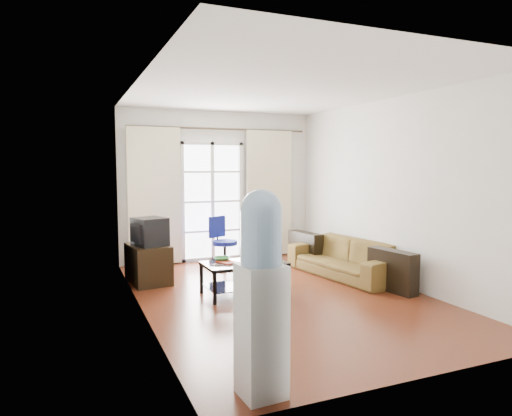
{
  "coord_description": "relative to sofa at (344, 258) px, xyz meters",
  "views": [
    {
      "loc": [
        -2.59,
        -5.36,
        1.72
      ],
      "look_at": [
        -0.21,
        0.35,
        1.15
      ],
      "focal_mm": 32.0,
      "sensor_mm": 36.0,
      "label": 1
    }
  ],
  "objects": [
    {
      "name": "wall_front",
      "position": [
        -1.37,
        -3.18,
        1.06
      ],
      "size": [
        3.6,
        0.02,
        2.7
      ],
      "primitive_type": "cube",
      "color": "white",
      "rests_on": "floor"
    },
    {
      "name": "wall_back",
      "position": [
        -1.37,
        2.02,
        1.06
      ],
      "size": [
        3.6,
        0.02,
        2.7
      ],
      "primitive_type": "cube",
      "color": "white",
      "rests_on": "floor"
    },
    {
      "name": "tv_stand",
      "position": [
        -2.89,
        0.76,
        -0.0
      ],
      "size": [
        0.61,
        0.83,
        0.57
      ],
      "primitive_type": "cube",
      "rotation": [
        0.0,
        0.0,
        0.12
      ],
      "color": "black",
      "rests_on": "floor"
    },
    {
      "name": "wall_left",
      "position": [
        -3.17,
        -0.58,
        1.06
      ],
      "size": [
        0.02,
        5.2,
        2.7
      ],
      "primitive_type": "cube",
      "color": "white",
      "rests_on": "floor"
    },
    {
      "name": "curtain_rod",
      "position": [
        -1.37,
        1.92,
        2.09
      ],
      "size": [
        3.3,
        0.04,
        0.04
      ],
      "primitive_type": "cylinder",
      "rotation": [
        0.0,
        1.57,
        0.0
      ],
      "color": "#4C3F2D",
      "rests_on": "wall_back"
    },
    {
      "name": "coffee_table",
      "position": [
        -1.8,
        -0.36,
        -0.0
      ],
      "size": [
        1.1,
        0.64,
        0.44
      ],
      "rotation": [
        0.0,
        0.0,
        0.02
      ],
      "color": "silver",
      "rests_on": "floor"
    },
    {
      "name": "floor",
      "position": [
        -1.37,
        -0.58,
        -0.29
      ],
      "size": [
        5.2,
        5.2,
        0.0
      ],
      "primitive_type": "plane",
      "color": "brown",
      "rests_on": "ground"
    },
    {
      "name": "water_cooler",
      "position": [
        -2.66,
        -2.93,
        0.53
      ],
      "size": [
        0.35,
        0.33,
        1.55
      ],
      "rotation": [
        0.0,
        0.0,
        0.06
      ],
      "color": "white",
      "rests_on": "floor"
    },
    {
      "name": "curtain_left",
      "position": [
        -2.57,
        1.9,
        0.91
      ],
      "size": [
        0.9,
        0.07,
        2.35
      ],
      "primitive_type": "cube",
      "color": "#EDE6BF",
      "rests_on": "curtain_rod"
    },
    {
      "name": "french_door",
      "position": [
        -1.52,
        1.96,
        0.79
      ],
      "size": [
        1.16,
        0.06,
        2.15
      ],
      "color": "white",
      "rests_on": "wall_back"
    },
    {
      "name": "sofa",
      "position": [
        0.0,
        0.0,
        0.0
      ],
      "size": [
        2.18,
        1.32,
        0.57
      ],
      "primitive_type": "imported",
      "rotation": [
        0.0,
        0.0,
        -1.43
      ],
      "color": "brown",
      "rests_on": "floor"
    },
    {
      "name": "book",
      "position": [
        -2.13,
        -0.37,
        0.16
      ],
      "size": [
        0.37,
        0.39,
        0.02
      ],
      "primitive_type": "imported",
      "rotation": [
        0.0,
        0.0,
        0.41
      ],
      "color": "#B01D15",
      "rests_on": "coffee_table"
    },
    {
      "name": "remote",
      "position": [
        -1.52,
        -0.32,
        0.16
      ],
      "size": [
        0.16,
        0.11,
        0.02
      ],
      "primitive_type": "cube",
      "rotation": [
        0.0,
        0.0,
        0.43
      ],
      "color": "black",
      "rests_on": "coffee_table"
    },
    {
      "name": "curtain_right",
      "position": [
        -0.42,
        1.9,
        0.91
      ],
      "size": [
        0.9,
        0.07,
        2.35
      ],
      "primitive_type": "cube",
      "color": "#EDE6BF",
      "rests_on": "curtain_rod"
    },
    {
      "name": "radiator",
      "position": [
        -0.57,
        1.92,
        0.04
      ],
      "size": [
        0.64,
        0.12,
        0.64
      ],
      "primitive_type": "cube",
      "color": "gray",
      "rests_on": "floor"
    },
    {
      "name": "wall_right",
      "position": [
        0.43,
        -0.58,
        1.06
      ],
      "size": [
        0.02,
        5.2,
        2.7
      ],
      "primitive_type": "cube",
      "color": "white",
      "rests_on": "floor"
    },
    {
      "name": "bowl",
      "position": [
        -2.06,
        -0.19,
        0.18
      ],
      "size": [
        0.37,
        0.37,
        0.06
      ],
      "primitive_type": "imported",
      "rotation": [
        0.0,
        0.0,
        -0.33
      ],
      "color": "#2D7C4A",
      "rests_on": "coffee_table"
    },
    {
      "name": "task_chair",
      "position": [
        -1.54,
        1.29,
        -0.03
      ],
      "size": [
        0.78,
        0.78,
        0.87
      ],
      "rotation": [
        0.0,
        0.0,
        0.42
      ],
      "color": "black",
      "rests_on": "floor"
    },
    {
      "name": "crt_tv",
      "position": [
        -2.88,
        0.69,
        0.48
      ],
      "size": [
        0.54,
        0.55,
        0.41
      ],
      "rotation": [
        0.0,
        0.0,
        0.32
      ],
      "color": "black",
      "rests_on": "tv_stand"
    },
    {
      "name": "ceiling",
      "position": [
        -1.37,
        -0.58,
        2.41
      ],
      "size": [
        5.2,
        5.2,
        0.0
      ],
      "primitive_type": "plane",
      "rotation": [
        3.14,
        0.0,
        0.0
      ],
      "color": "white",
      "rests_on": "wall_back"
    }
  ]
}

